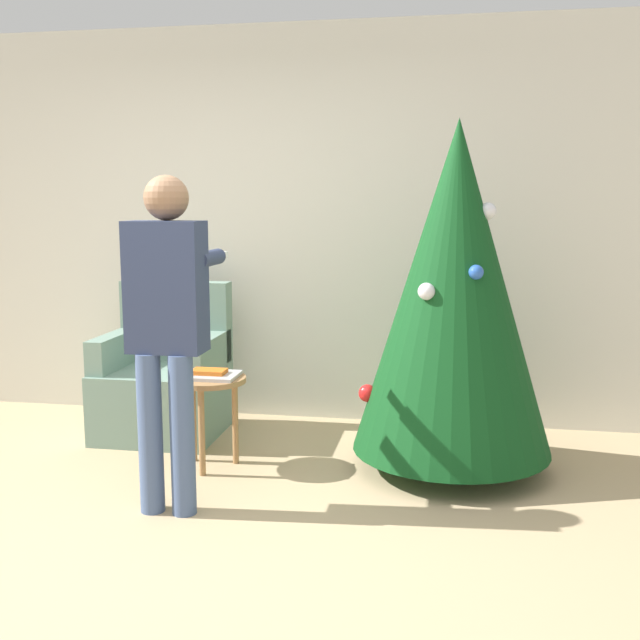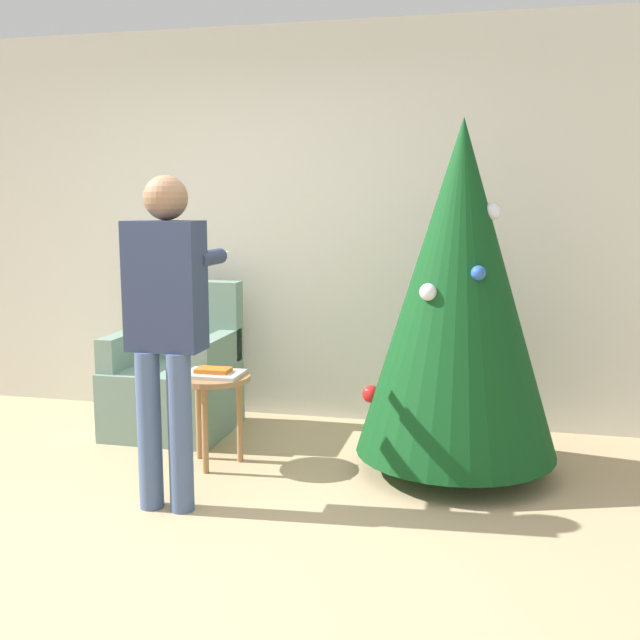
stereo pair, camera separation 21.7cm
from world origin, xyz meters
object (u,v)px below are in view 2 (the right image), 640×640
christmas_tree (459,290)px  person_standing (166,315)px  armchair (176,380)px  side_stool (214,390)px

christmas_tree → person_standing: size_ratio=1.20×
armchair → side_stool: (0.50, -0.58, 0.10)m
christmas_tree → person_standing: 1.59m
person_standing → side_stool: person_standing is taller
christmas_tree → armchair: christmas_tree is taller
armchair → person_standing: bearing=-67.2°
side_stool → person_standing: bearing=-90.1°
armchair → person_standing: 1.43m
christmas_tree → side_stool: size_ratio=3.71×
person_standing → armchair: bearing=112.8°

